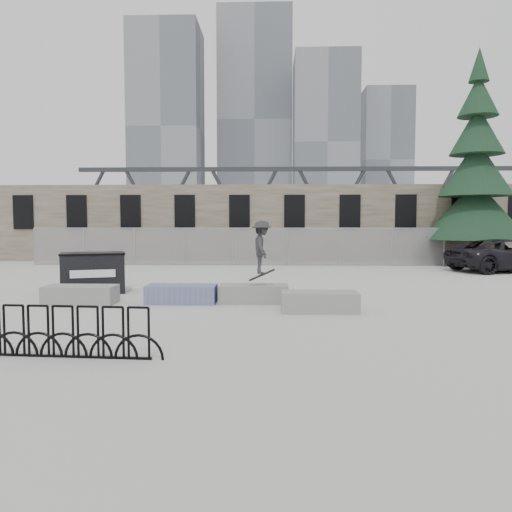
{
  "coord_description": "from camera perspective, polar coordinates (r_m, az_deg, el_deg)",
  "views": [
    {
      "loc": [
        1.94,
        -14.1,
        2.37
      ],
      "look_at": [
        1.43,
        1.18,
        1.3
      ],
      "focal_mm": 35.0,
      "sensor_mm": 36.0,
      "label": 1
    }
  ],
  "objects": [
    {
      "name": "dumpster",
      "position": [
        17.36,
        -18.1,
        -1.8
      ],
      "size": [
        2.32,
        1.82,
        1.34
      ],
      "rotation": [
        0.0,
        0.0,
        0.33
      ],
      "color": "black",
      "rests_on": "ground"
    },
    {
      "name": "skyline_towers",
      "position": [
        109.51,
        0.36,
        13.69
      ],
      "size": [
        58.0,
        28.0,
        48.0
      ],
      "color": "slate",
      "rests_on": "ground"
    },
    {
      "name": "planter_center_right",
      "position": [
        14.55,
        -0.25,
        -4.24
      ],
      "size": [
        2.0,
        0.9,
        0.52
      ],
      "color": "gray",
      "rests_on": "ground"
    },
    {
      "name": "planter_offset",
      "position": [
        13.2,
        7.27,
        -5.12
      ],
      "size": [
        2.0,
        0.9,
        0.52
      ],
      "color": "gray",
      "rests_on": "ground"
    },
    {
      "name": "planter_center_left",
      "position": [
        14.64,
        -8.49,
        -4.23
      ],
      "size": [
        2.0,
        0.9,
        0.52
      ],
      "color": "navy",
      "rests_on": "ground"
    },
    {
      "name": "stone_wall",
      "position": [
        30.4,
        -1.74,
        3.78
      ],
      "size": [
        36.0,
        2.58,
        4.5
      ],
      "color": "#655B4A",
      "rests_on": "ground"
    },
    {
      "name": "bike_rack",
      "position": [
        9.38,
        -21.18,
        -8.15
      ],
      "size": [
        3.59,
        0.28,
        0.9
      ],
      "rotation": [
        0.0,
        0.0,
        -0.06
      ],
      "color": "black",
      "rests_on": "ground"
    },
    {
      "name": "skateboarder",
      "position": [
        14.3,
        0.67,
        0.99
      ],
      "size": [
        0.77,
        1.06,
        1.74
      ],
      "rotation": [
        0.0,
        0.0,
        1.71
      ],
      "color": "#2C2D2F",
      "rests_on": "ground"
    },
    {
      "name": "ground",
      "position": [
        14.42,
        -5.86,
        -5.47
      ],
      "size": [
        120.0,
        120.0,
        0.0
      ],
      "primitive_type": "plane",
      "color": "beige",
      "rests_on": "ground"
    },
    {
      "name": "truss_bridge",
      "position": [
        69.59,
        8.61,
        5.41
      ],
      "size": [
        70.0,
        3.0,
        9.8
      ],
      "color": "#2D3033",
      "rests_on": "ground"
    },
    {
      "name": "planter_far_left",
      "position": [
        15.21,
        -19.4,
        -4.11
      ],
      "size": [
        2.0,
        0.9,
        0.52
      ],
      "color": "gray",
      "rests_on": "ground"
    },
    {
      "name": "chainlink_fence",
      "position": [
        26.7,
        -2.25,
        1.14
      ],
      "size": [
        22.06,
        0.06,
        2.02
      ],
      "color": "gray",
      "rests_on": "ground"
    },
    {
      "name": "spruce_tree",
      "position": [
        29.36,
        23.82,
        7.85
      ],
      "size": [
        5.35,
        5.35,
        11.5
      ],
      "color": "#38281E",
      "rests_on": "ground"
    },
    {
      "name": "suv",
      "position": [
        26.35,
        26.72,
        0.08
      ],
      "size": [
        5.98,
        3.94,
        1.53
      ],
      "primitive_type": "imported",
      "rotation": [
        0.0,
        0.0,
        1.85
      ],
      "color": "black",
      "rests_on": "ground"
    }
  ]
}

